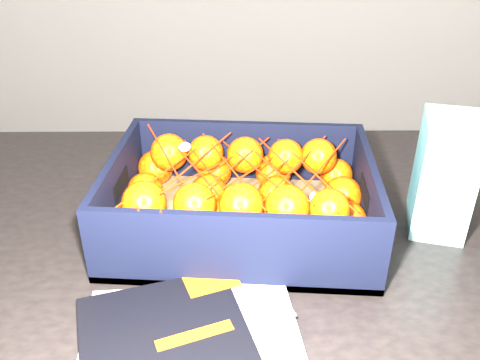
{
  "coord_description": "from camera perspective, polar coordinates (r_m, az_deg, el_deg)",
  "views": [
    {
      "loc": [
        0.25,
        -0.89,
        1.26
      ],
      "look_at": [
        0.2,
        -0.19,
        0.86
      ],
      "focal_mm": 38.36,
      "sensor_mm": 36.0,
      "label": 1
    }
  ],
  "objects": [
    {
      "name": "table",
      "position": [
        0.95,
        -3.43,
        -10.11
      ],
      "size": [
        1.26,
        0.89,
        0.75
      ],
      "color": "black",
      "rests_on": "ground"
    },
    {
      "name": "clementine_heap",
      "position": [
        0.85,
        -0.24,
        -1.61
      ],
      "size": [
        0.41,
        0.31,
        0.12
      ],
      "color": "#F04905",
      "rests_on": "produce_crate"
    },
    {
      "name": "mesh_net",
      "position": [
        0.82,
        -0.34,
        0.96
      ],
      "size": [
        0.36,
        0.29,
        0.09
      ],
      "color": "red",
      "rests_on": "clementine_heap"
    },
    {
      "name": "produce_crate",
      "position": [
        0.87,
        0.13,
        -3.06
      ],
      "size": [
        0.43,
        0.32,
        0.13
      ],
      "color": "brown",
      "rests_on": "table"
    },
    {
      "name": "retail_carton",
      "position": [
        0.91,
        21.71,
        0.61
      ],
      "size": [
        0.11,
        0.14,
        0.19
      ],
      "primitive_type": "cube",
      "rotation": [
        0.0,
        0.0,
        -0.19
      ],
      "color": "white",
      "rests_on": "table"
    }
  ]
}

